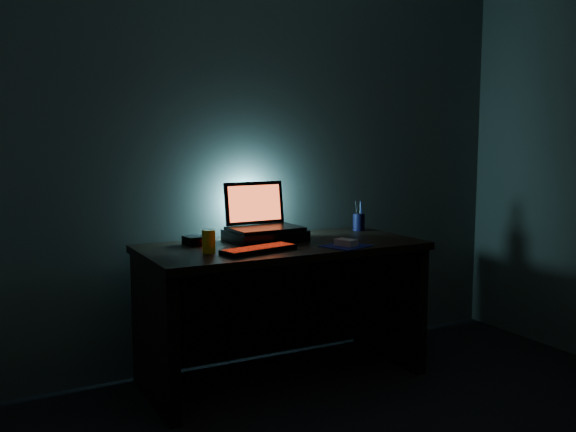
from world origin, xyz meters
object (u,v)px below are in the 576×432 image
object	(u,v)px
pen_cup	(359,222)
router	(198,240)
juice_glass	(209,241)
laptop	(261,218)
keyboard	(259,249)
mouse	(346,242)

from	to	relation	value
pen_cup	router	size ratio (longest dim) A/B	0.68
pen_cup	juice_glass	world-z (taller)	juice_glass
laptop	keyboard	world-z (taller)	laptop
keyboard	pen_cup	world-z (taller)	pen_cup
keyboard	mouse	distance (m)	0.48
laptop	pen_cup	size ratio (longest dim) A/B	3.75
juice_glass	keyboard	bearing A→B (deg)	-21.00
juice_glass	pen_cup	bearing A→B (deg)	14.43
laptop	router	distance (m)	0.37
mouse	keyboard	bearing A→B (deg)	153.56
pen_cup	juice_glass	size ratio (longest dim) A/B	0.91
router	pen_cup	bearing A→B (deg)	-6.00
mouse	juice_glass	size ratio (longest dim) A/B	0.97
keyboard	laptop	bearing A→B (deg)	50.04
laptop	router	xyz separation A→B (m)	(-0.36, 0.02, -0.10)
laptop	keyboard	size ratio (longest dim) A/B	0.93
keyboard	mouse	xyz separation A→B (m)	(0.47, -0.07, 0.01)
laptop	mouse	world-z (taller)	laptop
mouse	router	distance (m)	0.78
pen_cup	juice_glass	distance (m)	1.11
laptop	juice_glass	world-z (taller)	laptop
keyboard	pen_cup	bearing A→B (deg)	10.32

